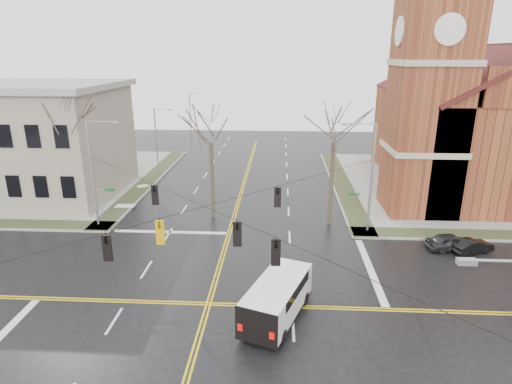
# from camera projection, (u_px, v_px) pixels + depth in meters

# --- Properties ---
(ground) EXTENTS (120.00, 120.00, 0.00)m
(ground) POSITION_uv_depth(u_px,v_px,m) (209.00, 304.00, 25.51)
(ground) COLOR black
(ground) RESTS_ON ground
(sidewalks) EXTENTS (80.00, 80.00, 0.17)m
(sidewalks) POSITION_uv_depth(u_px,v_px,m) (208.00, 303.00, 25.49)
(sidewalks) COLOR gray
(sidewalks) RESTS_ON ground
(road_markings) EXTENTS (100.00, 100.00, 0.01)m
(road_markings) POSITION_uv_depth(u_px,v_px,m) (209.00, 304.00, 25.51)
(road_markings) COLOR gold
(road_markings) RESTS_ON ground
(church) EXTENTS (24.28, 27.48, 27.50)m
(church) POSITION_uv_depth(u_px,v_px,m) (477.00, 111.00, 45.07)
(church) COLOR #602A19
(church) RESTS_ON ground
(civic_building_a) EXTENTS (18.00, 14.00, 11.00)m
(civic_building_a) POSITION_uv_depth(u_px,v_px,m) (27.00, 142.00, 44.01)
(civic_building_a) COLOR gray
(civic_building_a) RESTS_ON ground
(signal_pole_ne) EXTENTS (2.75, 0.22, 9.00)m
(signal_pole_ne) POSITION_uv_depth(u_px,v_px,m) (370.00, 175.00, 34.28)
(signal_pole_ne) COLOR gray
(signal_pole_ne) RESTS_ON ground
(signal_pole_nw) EXTENTS (2.75, 0.22, 9.00)m
(signal_pole_nw) POSITION_uv_depth(u_px,v_px,m) (94.00, 171.00, 35.52)
(signal_pole_nw) COLOR gray
(signal_pole_nw) RESTS_ON ground
(span_wires) EXTENTS (23.02, 23.02, 0.03)m
(span_wires) POSITION_uv_depth(u_px,v_px,m) (205.00, 206.00, 23.60)
(span_wires) COLOR black
(span_wires) RESTS_ON ground
(traffic_signals) EXTENTS (8.21, 8.26, 1.30)m
(traffic_signals) POSITION_uv_depth(u_px,v_px,m) (203.00, 224.00, 23.19)
(traffic_signals) COLOR black
(traffic_signals) RESTS_ON ground
(streetlight_north_a) EXTENTS (2.30, 0.20, 8.00)m
(streetlight_north_a) POSITION_uv_depth(u_px,v_px,m) (157.00, 139.00, 51.30)
(streetlight_north_a) COLOR gray
(streetlight_north_a) RESTS_ON ground
(streetlight_north_b) EXTENTS (2.30, 0.20, 8.00)m
(streetlight_north_b) POSITION_uv_depth(u_px,v_px,m) (191.00, 116.00, 70.29)
(streetlight_north_b) COLOR gray
(streetlight_north_b) RESTS_ON ground
(cargo_van) EXTENTS (4.21, 6.35, 2.26)m
(cargo_van) POSITION_uv_depth(u_px,v_px,m) (279.00, 295.00, 23.94)
(cargo_van) COLOR white
(cargo_van) RESTS_ON ground
(parked_car_a) EXTENTS (3.94, 2.13, 1.27)m
(parked_car_a) POSITION_uv_depth(u_px,v_px,m) (451.00, 242.00, 32.37)
(parked_car_a) COLOR #232325
(parked_car_a) RESTS_ON ground
(parked_car_b) EXTENTS (3.46, 2.33, 1.08)m
(parked_car_b) POSITION_uv_depth(u_px,v_px,m) (472.00, 246.00, 31.92)
(parked_car_b) COLOR black
(parked_car_b) RESTS_ON ground
(tree_nw_far) EXTENTS (4.00, 4.00, 11.94)m
(tree_nw_far) POSITION_uv_depth(u_px,v_px,m) (70.00, 122.00, 36.43)
(tree_nw_far) COLOR #342C21
(tree_nw_far) RESTS_ON ground
(tree_nw_near) EXTENTS (4.00, 4.00, 10.11)m
(tree_nw_near) POSITION_uv_depth(u_px,v_px,m) (211.00, 138.00, 36.76)
(tree_nw_near) COLOR #342C21
(tree_nw_near) RESTS_ON ground
(tree_ne) EXTENTS (4.00, 4.00, 10.65)m
(tree_ne) POSITION_uv_depth(u_px,v_px,m) (334.00, 136.00, 35.19)
(tree_ne) COLOR #342C21
(tree_ne) RESTS_ON ground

